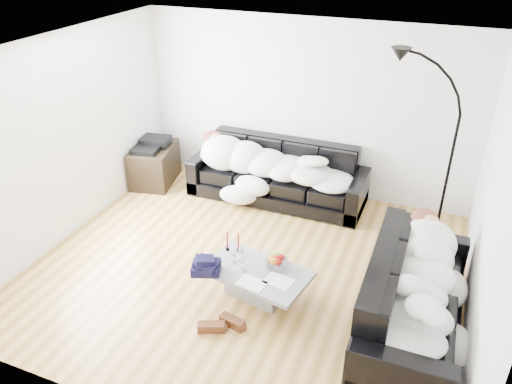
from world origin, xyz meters
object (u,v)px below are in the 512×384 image
at_px(candle_right, 238,242).
at_px(av_cabinet, 154,165).
at_px(sleeper_right, 419,280).
at_px(wine_glass_a, 242,254).
at_px(sofa_right, 415,296).
at_px(wine_glass_c, 244,264).
at_px(sofa_back, 277,173).
at_px(shoes, 221,324).
at_px(floor_lamp, 449,169).
at_px(sleeper_back, 276,161).
at_px(wine_glass_b, 234,257).
at_px(candle_left, 227,241).
at_px(coffee_table, 257,282).
at_px(stereo, 152,144).
at_px(fruit_bowl, 277,261).

distance_m(candle_right, av_cabinet, 2.79).
bearing_deg(sleeper_right, wine_glass_a, 89.56).
relative_size(sofa_right, candle_right, 9.33).
bearing_deg(wine_glass_c, sleeper_right, 4.47).
distance_m(sofa_back, wine_glass_c, 2.27).
height_order(sofa_back, shoes, sofa_back).
bearing_deg(floor_lamp, candle_right, -145.60).
xyz_separation_m(sleeper_back, wine_glass_b, (0.26, -2.09, -0.22)).
height_order(candle_right, shoes, candle_right).
distance_m(sleeper_back, candle_left, 1.91).
xyz_separation_m(sofa_back, wine_glass_b, (0.26, -2.14, -0.01)).
distance_m(sleeper_right, wine_glass_c, 1.82).
xyz_separation_m(sleeper_back, candle_right, (0.21, -1.86, -0.19)).
distance_m(coffee_table, wine_glass_c, 0.29).
relative_size(sleeper_right, coffee_table, 1.62).
bearing_deg(candle_left, sleeper_back, 92.56).
relative_size(sleeper_back, sleeper_right, 1.18).
height_order(wine_glass_b, stereo, stereo).
xyz_separation_m(candle_left, stereo, (-2.09, 1.73, 0.20)).
relative_size(wine_glass_b, shoes, 0.35).
distance_m(candle_right, shoes, 1.01).
bearing_deg(sleeper_back, candle_right, -83.59).
height_order(sleeper_back, candle_left, sleeper_back).
bearing_deg(sofa_right, wine_glass_a, 89.56).
relative_size(sofa_right, av_cabinet, 2.52).
relative_size(sofa_back, sleeper_back, 1.18).
bearing_deg(coffee_table, wine_glass_b, 173.27).
relative_size(sofa_back, candle_left, 10.83).
bearing_deg(wine_glass_a, candle_right, 124.17).
distance_m(sofa_right, candle_left, 2.14).
bearing_deg(sleeper_back, shoes, -81.68).
bearing_deg(sofa_back, shoes, -81.82).
height_order(fruit_bowl, wine_glass_c, wine_glass_c).
distance_m(fruit_bowl, wine_glass_a, 0.41).
bearing_deg(stereo, av_cabinet, 0.00).
xyz_separation_m(candle_right, shoes, (0.20, -0.90, -0.40)).
distance_m(wine_glass_b, candle_right, 0.24).
distance_m(wine_glass_b, shoes, 0.78).
xyz_separation_m(fruit_bowl, shoes, (-0.32, -0.79, -0.36)).
xyz_separation_m(sleeper_right, wine_glass_b, (-1.96, -0.05, -0.23)).
height_order(sleeper_right, coffee_table, sleeper_right).
height_order(fruit_bowl, stereo, stereo).
height_order(sleeper_right, wine_glass_b, sleeper_right).
distance_m(sleeper_right, av_cabinet, 4.64).
xyz_separation_m(fruit_bowl, candle_right, (-0.52, 0.11, 0.04)).
distance_m(wine_glass_b, stereo, 2.98).
bearing_deg(sofa_back, av_cabinet, -173.73).
bearing_deg(coffee_table, fruit_bowl, 40.18).
distance_m(sleeper_right, stereo, 4.62).
distance_m(stereo, floor_lamp, 4.36).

